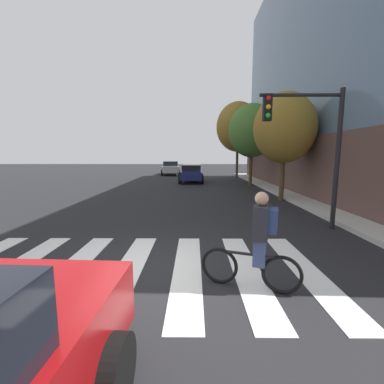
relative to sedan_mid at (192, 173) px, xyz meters
The scene contains 10 objects.
ground_plane 16.77m from the sedan_mid, 92.17° to the right, with size 120.00×120.00×0.00m, color black.
crosswalk_stripes 16.79m from the sedan_mid, 93.73° to the right, with size 7.61×3.83×0.01m.
sedan_mid is the anchor object (origin of this frame).
sedan_far 8.63m from the sedan_mid, 107.12° to the left, with size 2.45×4.66×1.56m.
cyclist 17.52m from the sedan_mid, 85.80° to the right, with size 1.63×0.62×1.69m.
traffic_light_near 14.44m from the sedan_mid, 75.05° to the right, with size 2.47×0.28×4.20m.
fire_hydrant 12.86m from the sedan_mid, 56.94° to the right, with size 0.33×0.22×0.78m.
street_tree_near 10.24m from the sedan_mid, 61.89° to the right, with size 2.98×2.98×5.31m.
street_tree_mid 6.03m from the sedan_mid, 29.47° to the right, with size 3.35×3.35×5.96m.
street_tree_far 7.10m from the sedan_mid, 39.73° to the left, with size 4.11×4.11×7.31m.
Camera 1 is at (0.85, -4.83, 2.28)m, focal length 23.97 mm.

